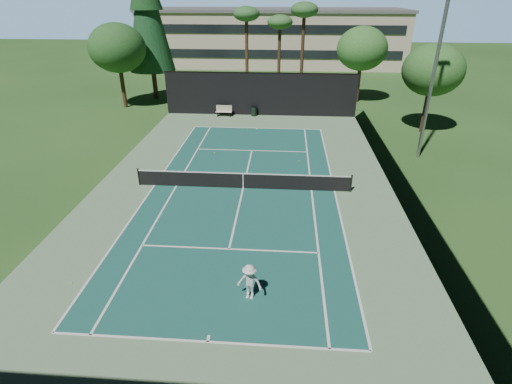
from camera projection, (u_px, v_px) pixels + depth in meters
ground at (243, 188)px, 24.15m from camera, size 160.00×160.00×0.00m
apron_slab at (243, 188)px, 24.14m from camera, size 18.00×32.00×0.01m
court_surface at (243, 188)px, 24.14m from camera, size 10.97×23.77×0.01m
court_lines at (243, 188)px, 24.14m from camera, size 11.07×23.87×0.01m
tennis_net at (243, 180)px, 23.90m from camera, size 12.90×0.10×1.10m
fence at (243, 157)px, 23.30m from camera, size 18.04×32.05×4.03m
player at (250, 282)px, 15.20m from camera, size 1.10×0.78×1.54m
tennis_ball_a at (72, 283)px, 16.27m from camera, size 0.06×0.06×0.06m
tennis_ball_b at (183, 174)px, 25.97m from camera, size 0.07×0.07×0.07m
tennis_ball_c at (299, 161)px, 27.96m from camera, size 0.06×0.06×0.06m
tennis_ball_d at (214, 153)px, 29.37m from camera, size 0.07×0.07×0.07m
park_bench at (224, 110)px, 37.86m from camera, size 1.50×0.45×1.02m
trash_bin at (254, 111)px, 37.96m from camera, size 0.56×0.56×0.95m
pine_tree at (146, 4)px, 40.22m from camera, size 4.80×4.80×15.00m
palm_a at (246, 18)px, 41.96m from camera, size 2.80×2.80×9.32m
palm_b at (280, 25)px, 43.88m from camera, size 2.80×2.80×8.42m
palm_c at (304, 14)px, 40.49m from camera, size 2.80×2.80×9.77m
decid_tree_a at (362, 49)px, 40.64m from camera, size 5.12×5.12×7.62m
decid_tree_b at (433, 70)px, 31.62m from camera, size 4.80×4.80×7.14m
decid_tree_c at (117, 48)px, 38.50m from camera, size 5.44×5.44×8.09m
campus_building at (272, 37)px, 63.19m from camera, size 40.50×12.50×8.30m
light_pole at (436, 64)px, 25.79m from camera, size 0.90×0.25×12.22m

